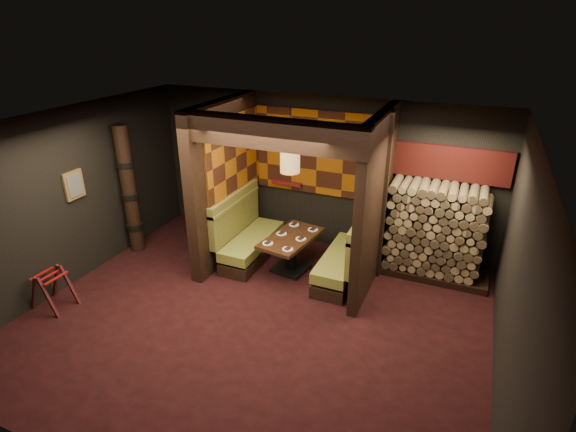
# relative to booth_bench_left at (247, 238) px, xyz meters

# --- Properties ---
(floor) EXTENTS (6.50, 5.50, 0.02)m
(floor) POSITION_rel_booth_bench_left_xyz_m (0.96, -1.65, -0.41)
(floor) COLOR black
(floor) RESTS_ON ground
(ceiling) EXTENTS (6.50, 5.50, 0.02)m
(ceiling) POSITION_rel_booth_bench_left_xyz_m (0.96, -1.65, 2.46)
(ceiling) COLOR black
(ceiling) RESTS_ON ground
(wall_back) EXTENTS (6.50, 0.02, 2.85)m
(wall_back) POSITION_rel_booth_bench_left_xyz_m (0.96, 1.11, 1.02)
(wall_back) COLOR black
(wall_back) RESTS_ON ground
(wall_front) EXTENTS (6.50, 0.02, 2.85)m
(wall_front) POSITION_rel_booth_bench_left_xyz_m (0.96, -4.41, 1.02)
(wall_front) COLOR black
(wall_front) RESTS_ON ground
(wall_left) EXTENTS (0.02, 5.50, 2.85)m
(wall_left) POSITION_rel_booth_bench_left_xyz_m (-2.30, -1.65, 1.02)
(wall_left) COLOR black
(wall_left) RESTS_ON ground
(wall_right) EXTENTS (0.02, 5.50, 2.85)m
(wall_right) POSITION_rel_booth_bench_left_xyz_m (4.22, -1.65, 1.02)
(wall_right) COLOR black
(wall_right) RESTS_ON ground
(partition_left) EXTENTS (0.20, 2.20, 2.85)m
(partition_left) POSITION_rel_booth_bench_left_xyz_m (-0.39, -0.00, 1.02)
(partition_left) COLOR black
(partition_left) RESTS_ON floor
(partition_right) EXTENTS (0.15, 2.10, 2.85)m
(partition_right) POSITION_rel_booth_bench_left_xyz_m (2.26, 0.05, 1.02)
(partition_right) COLOR black
(partition_right) RESTS_ON floor
(header_beam) EXTENTS (2.85, 0.18, 0.44)m
(header_beam) POSITION_rel_booth_bench_left_xyz_m (0.94, -0.95, 2.23)
(header_beam) COLOR black
(header_beam) RESTS_ON partition_left
(tapa_back_panel) EXTENTS (2.40, 0.06, 1.55)m
(tapa_back_panel) POSITION_rel_booth_bench_left_xyz_m (0.94, 1.06, 1.42)
(tapa_back_panel) COLOR #944C0A
(tapa_back_panel) RESTS_ON wall_back
(tapa_side_panel) EXTENTS (0.04, 1.85, 1.45)m
(tapa_side_panel) POSITION_rel_booth_bench_left_xyz_m (-0.27, 0.17, 1.45)
(tapa_side_panel) COLOR #944C0A
(tapa_side_panel) RESTS_ON partition_left
(lacquer_shelf) EXTENTS (0.60, 0.12, 0.07)m
(lacquer_shelf) POSITION_rel_booth_bench_left_xyz_m (0.36, 1.00, 0.78)
(lacquer_shelf) COLOR maroon
(lacquer_shelf) RESTS_ON wall_back
(booth_bench_left) EXTENTS (0.68, 1.60, 1.14)m
(booth_bench_left) POSITION_rel_booth_bench_left_xyz_m (0.00, 0.00, 0.00)
(booth_bench_left) COLOR black
(booth_bench_left) RESTS_ON floor
(booth_bench_right) EXTENTS (0.68, 1.60, 1.14)m
(booth_bench_right) POSITION_rel_booth_bench_left_xyz_m (1.89, 0.00, 0.00)
(booth_bench_right) COLOR black
(booth_bench_right) RESTS_ON floor
(dining_table) EXTENTS (0.84, 1.32, 0.65)m
(dining_table) POSITION_rel_booth_bench_left_xyz_m (0.91, -0.10, 0.02)
(dining_table) COLOR black
(dining_table) RESTS_ON floor
(place_settings) EXTENTS (0.69, 1.07, 0.03)m
(place_settings) POSITION_rel_booth_bench_left_xyz_m (0.91, -0.10, 0.26)
(place_settings) COLOR white
(place_settings) RESTS_ON dining_table
(pendant_lamp) EXTENTS (0.31, 0.31, 1.03)m
(pendant_lamp) POSITION_rel_booth_bench_left_xyz_m (0.91, -0.15, 1.65)
(pendant_lamp) COLOR olive
(pendant_lamp) RESTS_ON ceiling
(framed_picture) EXTENTS (0.05, 0.36, 0.46)m
(framed_picture) POSITION_rel_booth_bench_left_xyz_m (-2.25, -1.55, 1.22)
(framed_picture) COLOR brown
(framed_picture) RESTS_ON wall_left
(luggage_rack) EXTENTS (0.62, 0.44, 0.67)m
(luggage_rack) POSITION_rel_booth_bench_left_xyz_m (-2.01, -2.53, -0.07)
(luggage_rack) COLOR #421316
(luggage_rack) RESTS_ON floor
(totem_column) EXTENTS (0.31, 0.31, 2.40)m
(totem_column) POSITION_rel_booth_bench_left_xyz_m (-2.09, -0.55, 0.79)
(totem_column) COLOR black
(totem_column) RESTS_ON floor
(firewood_stack) EXTENTS (1.73, 0.70, 1.64)m
(firewood_stack) POSITION_rel_booth_bench_left_xyz_m (3.25, 0.70, 0.42)
(firewood_stack) COLOR black
(firewood_stack) RESTS_ON floor
(mosaic_header) EXTENTS (1.83, 0.10, 0.56)m
(mosaic_header) POSITION_rel_booth_bench_left_xyz_m (3.25, 1.03, 1.52)
(mosaic_header) COLOR maroon
(mosaic_header) RESTS_ON wall_back
(bay_front_post) EXTENTS (0.08, 0.08, 2.85)m
(bay_front_post) POSITION_rel_booth_bench_left_xyz_m (2.35, 0.31, 1.02)
(bay_front_post) COLOR black
(bay_front_post) RESTS_ON floor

